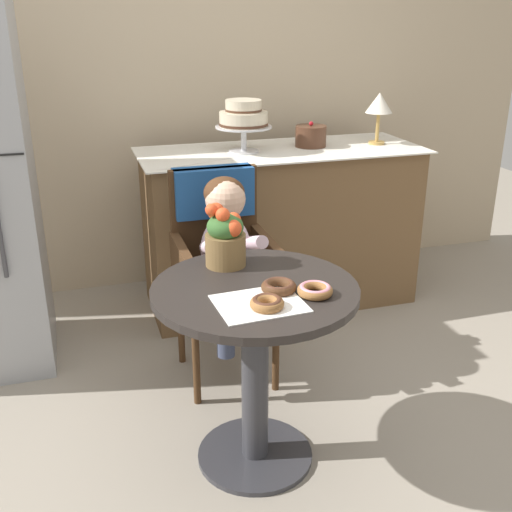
{
  "coord_description": "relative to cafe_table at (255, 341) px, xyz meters",
  "views": [
    {
      "loc": [
        -0.56,
        -1.84,
        1.6
      ],
      "look_at": [
        0.05,
        0.15,
        0.77
      ],
      "focal_mm": 43.14,
      "sensor_mm": 36.0,
      "label": 1
    }
  ],
  "objects": [
    {
      "name": "tiered_cake_stand",
      "position": [
        0.34,
        1.3,
        0.57
      ],
      "size": [
        0.3,
        0.3,
        0.27
      ],
      "color": "silver",
      "rests_on": "display_counter"
    },
    {
      "name": "table_lamp",
      "position": [
        1.12,
        1.29,
        0.61
      ],
      "size": [
        0.15,
        0.15,
        0.28
      ],
      "color": "#B28C47",
      "rests_on": "display_counter"
    },
    {
      "name": "ground_plane",
      "position": [
        0.0,
        0.0,
        -0.51
      ],
      "size": [
        8.0,
        8.0,
        0.0
      ],
      "primitive_type": "plane",
      "color": "gray"
    },
    {
      "name": "donut_mid",
      "position": [
        0.17,
        -0.12,
        0.23
      ],
      "size": [
        0.12,
        0.12,
        0.03
      ],
      "color": "#936033",
      "rests_on": "cafe_table"
    },
    {
      "name": "seated_child",
      "position": [
        0.04,
        0.53,
        0.17
      ],
      "size": [
        0.27,
        0.32,
        0.73
      ],
      "color": "silver",
      "rests_on": "ground"
    },
    {
      "name": "back_wall",
      "position": [
        0.0,
        1.85,
        0.84
      ],
      "size": [
        4.8,
        0.1,
        2.7
      ],
      "primitive_type": "cube",
      "color": "#C1AD8E",
      "rests_on": "ground"
    },
    {
      "name": "flower_vase",
      "position": [
        -0.05,
        0.22,
        0.32
      ],
      "size": [
        0.15,
        0.15,
        0.24
      ],
      "color": "brown",
      "rests_on": "cafe_table"
    },
    {
      "name": "display_counter",
      "position": [
        0.55,
        1.3,
        -0.05
      ],
      "size": [
        1.56,
        0.62,
        0.9
      ],
      "color": "brown",
      "rests_on": "ground"
    },
    {
      "name": "round_layer_cake",
      "position": [
        0.73,
        1.33,
        0.45
      ],
      "size": [
        0.17,
        0.17,
        0.14
      ],
      "color": "#4C2D1E",
      "rests_on": "display_counter"
    },
    {
      "name": "donut_front",
      "position": [
        0.06,
        -0.06,
        0.23
      ],
      "size": [
        0.12,
        0.12,
        0.04
      ],
      "color": "#4C2D19",
      "rests_on": "cafe_table"
    },
    {
      "name": "cafe_table",
      "position": [
        0.0,
        0.0,
        0.0
      ],
      "size": [
        0.72,
        0.72,
        0.72
      ],
      "color": "#282321",
      "rests_on": "ground"
    },
    {
      "name": "paper_napkin",
      "position": [
        -0.03,
        -0.14,
        0.21
      ],
      "size": [
        0.29,
        0.24,
        0.0
      ],
      "primitive_type": "cube",
      "rotation": [
        0.0,
        0.0,
        0.05
      ],
      "color": "white",
      "rests_on": "cafe_table"
    },
    {
      "name": "donut_side",
      "position": [
        -0.01,
        -0.17,
        0.23
      ],
      "size": [
        0.11,
        0.11,
        0.04
      ],
      "color": "#936033",
      "rests_on": "cafe_table"
    },
    {
      "name": "wicker_chair",
      "position": [
        0.04,
        0.69,
        0.13
      ],
      "size": [
        0.42,
        0.45,
        0.95
      ],
      "rotation": [
        0.0,
        0.0,
        -0.01
      ],
      "color": "#472D19",
      "rests_on": "ground"
    }
  ]
}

